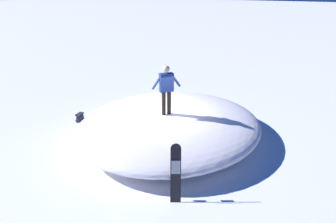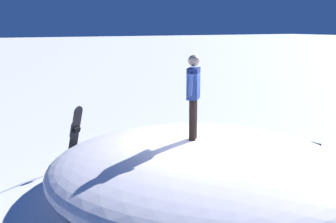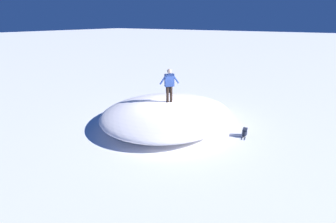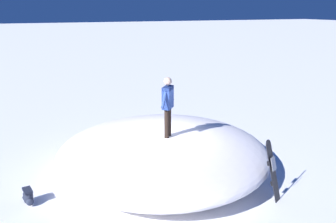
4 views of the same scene
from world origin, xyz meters
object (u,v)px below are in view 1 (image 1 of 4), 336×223
backpack_near (251,129)px  snowboarder_standing (166,87)px  snowboard_primary_upright (176,172)px  backpack_far (80,118)px

backpack_near → snowboarder_standing: bearing=-49.9°
snowboard_primary_upright → backpack_far: snowboard_primary_upright is taller
backpack_near → backpack_far: (2.55, -6.55, 0.01)m
snowboarder_standing → backpack_far: snowboarder_standing is taller
snowboarder_standing → backpack_near: snowboarder_standing is taller
snowboarder_standing → backpack_far: 4.43m
backpack_far → backpack_near: bearing=111.2°
snowboard_primary_upright → backpack_near: (-4.76, 0.82, -0.62)m
snowboarder_standing → snowboard_primary_upright: (2.59, 1.75, -1.31)m
snowboard_primary_upright → snowboarder_standing: bearing=-146.0°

